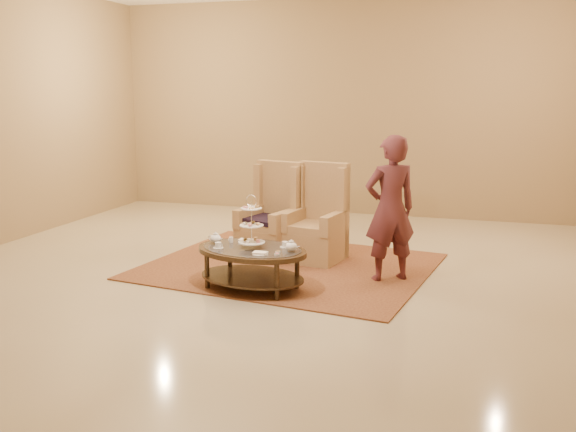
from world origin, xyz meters
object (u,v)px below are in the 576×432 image
(armchair_right, at_px, (318,228))
(armchair_left, at_px, (272,225))
(tea_table, at_px, (252,256))
(person, at_px, (390,209))

(armchair_right, bearing_deg, armchair_left, -170.65)
(tea_table, distance_m, armchair_right, 1.41)
(armchair_right, xyz_separation_m, person, (0.96, -0.62, 0.40))
(tea_table, xyz_separation_m, armchair_left, (-0.24, 1.37, 0.03))
(tea_table, height_order, armchair_left, armchair_left)
(tea_table, distance_m, armchair_left, 1.40)
(armchair_left, height_order, armchair_right, armchair_right)
(armchair_right, relative_size, person, 0.74)
(tea_table, distance_m, person, 1.57)
(armchair_left, xyz_separation_m, person, (1.54, -0.63, 0.40))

